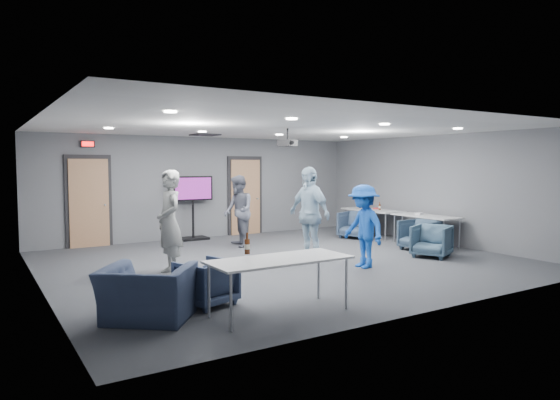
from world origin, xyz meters
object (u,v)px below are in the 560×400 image
chair_front_a (206,282)px  table_right_a (372,211)px  chair_front_b (147,294)px  bottle_front (247,246)px  chair_right_b (420,235)px  chair_right_a (355,225)px  projector (288,143)px  tv_stand (193,204)px  bottle_right (380,207)px  person_c (309,214)px  person_d (363,226)px  chair_right_c (432,241)px  table_front_left (280,262)px  person_a (169,222)px  person_b (238,211)px  table_right_b (426,217)px

chair_front_a → table_right_a: size_ratio=0.39×
chair_front_b → bottle_front: bottle_front is taller
chair_right_b → chair_right_a: bearing=173.2°
chair_right_a → chair_right_b: size_ratio=1.02×
chair_right_a → projector: (-3.26, -1.71, 2.05)m
projector → chair_right_b: bearing=-33.2°
tv_stand → bottle_right: bearing=-25.7°
person_c → chair_right_b: 3.01m
chair_right_b → tv_stand: tv_stand is taller
bottle_front → bottle_right: bearing=33.0°
projector → chair_front_a: bearing=-165.8°
chair_right_b → projector: size_ratio=1.85×
person_d → chair_right_a: 3.91m
chair_right_c → table_front_left: size_ratio=0.40×
person_c → bottle_front: 3.41m
tv_stand → projector: projector is taller
chair_front_b → bottle_right: 8.61m
table_front_left → bottle_right: (6.05, 4.57, 0.12)m
person_d → bottle_right: size_ratio=7.03×
chair_front_a → bottle_right: (6.71, 3.70, 0.49)m
table_front_left → projector: projector is taller
bottle_front → tv_stand: (1.73, 6.23, 0.11)m
chair_front_b → tv_stand: bearing=-78.4°
chair_right_c → person_a: bearing=-128.6°
person_b → chair_right_b: 4.27m
table_right_a → table_front_left: (-5.97, -4.77, 0.00)m
person_c → table_front_left: size_ratio=1.01×
chair_right_c → projector: projector is taller
chair_right_a → chair_front_a: chair_right_a is taller
person_b → table_right_b: bearing=72.5°
table_front_left → chair_right_a: bearing=41.4°
chair_front_b → chair_right_a: bearing=-110.9°
chair_right_b → table_front_left: table_front_left is taller
chair_right_b → chair_right_c: 0.87m
chair_right_c → chair_front_a: (-5.54, -0.85, -0.02)m
chair_front_b → tv_stand: size_ratio=0.64×
chair_right_b → chair_front_b: bearing=-81.7°
chair_front_b → table_front_left: 1.72m
person_c → chair_right_b: bearing=79.0°
chair_right_a → chair_right_b: 2.25m
table_right_b → table_front_left: bearing=115.7°
table_right_b → person_a: bearing=88.6°
table_right_b → bottle_front: 6.62m
person_d → table_right_b: 3.29m
table_right_b → table_front_left: (-5.97, -2.87, 0.01)m
bottle_front → bottle_right: 7.45m
person_b → projector: size_ratio=4.15×
chair_right_b → bottle_front: (-5.53, -1.95, 0.49)m
person_a → person_c: size_ratio=0.97×
chair_front_a → chair_front_b: 0.95m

